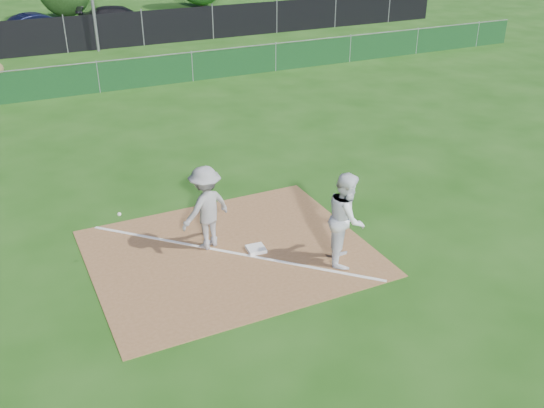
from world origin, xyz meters
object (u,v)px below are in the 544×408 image
(runner, at_px, (346,218))
(car_right, at_px, (120,19))
(play_at_first, at_px, (206,208))
(car_mid, at_px, (40,25))
(first_base, at_px, (256,249))

(runner, distance_m, car_right, 27.92)
(play_at_first, bearing_deg, car_right, 80.86)
(car_mid, bearing_deg, runner, 172.09)
(runner, height_order, car_mid, runner)
(first_base, distance_m, car_mid, 26.91)
(play_at_first, bearing_deg, car_mid, 90.82)
(play_at_first, relative_size, car_right, 0.54)
(first_base, relative_size, car_mid, 0.10)
(play_at_first, distance_m, car_mid, 26.20)
(first_base, xyz_separation_m, car_right, (3.29, 26.71, 0.66))
(first_base, height_order, car_right, car_right)
(play_at_first, height_order, car_mid, play_at_first)
(first_base, bearing_deg, car_right, 82.97)
(play_at_first, bearing_deg, runner, -36.43)
(car_right, bearing_deg, car_mid, 101.17)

